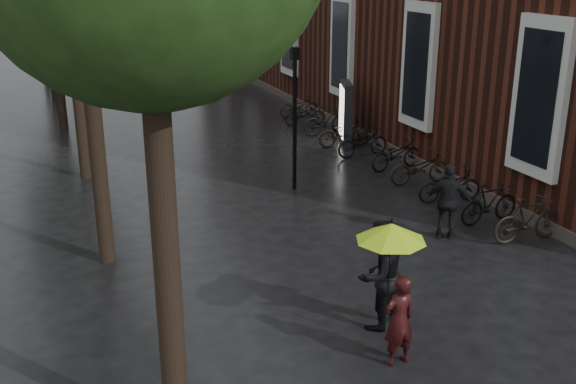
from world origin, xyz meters
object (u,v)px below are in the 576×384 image
person_burgundy (399,320)px  parked_bicycles (380,149)px  person_black (380,275)px  ad_lightbox (345,113)px  pedestrian_walking (448,202)px  lamp_post (295,105)px

person_burgundy → parked_bicycles: size_ratio=0.11×
person_black → parked_bicycles: bearing=-136.8°
person_black → ad_lightbox: 12.05m
person_burgundy → parked_bicycles: bearing=-124.2°
pedestrian_walking → lamp_post: size_ratio=0.45×
lamp_post → person_burgundy: bearing=-101.5°
person_black → parked_bicycles: (4.73, 8.41, -0.49)m
person_burgundy → lamp_post: bearing=-107.9°
person_burgundy → parked_bicycles: (5.00, 9.51, -0.28)m
person_burgundy → ad_lightbox: ad_lightbox is taller
pedestrian_walking → ad_lightbox: ad_lightbox is taller
pedestrian_walking → ad_lightbox: 8.39m
parked_bicycles → lamp_post: lamp_post is taller
parked_bicycles → pedestrian_walking: bearing=-104.4°
person_black → person_burgundy: bearing=58.6°
person_burgundy → lamp_post: size_ratio=0.40×
lamp_post → parked_bicycles: bearing=20.5°
person_black → lamp_post: (1.40, 7.17, 1.35)m
person_burgundy → parked_bicycles: person_burgundy is taller
person_black → parked_bicycles: 9.66m
lamp_post → pedestrian_walking: bearing=-66.7°
person_black → ad_lightbox: size_ratio=0.94×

